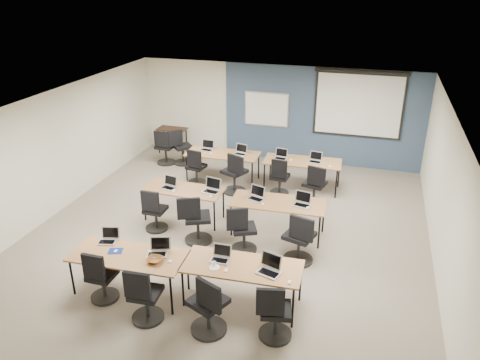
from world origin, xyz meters
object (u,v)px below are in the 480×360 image
(task_chair_3, at_px, (274,316))
(task_chair_4, at_px, (155,214))
(laptop_5, at_px, (212,188))
(spare_chair_a, at_px, (181,150))
(task_chair_0, at_px, (101,280))
(task_chair_1, at_px, (144,299))
(training_table_back_left, at_px, (223,155))
(utility_table, at_px, (172,132))
(training_table_back_right, at_px, (302,163))
(laptop_0, at_px, (109,238))
(task_chair_9, at_px, (235,176))
(laptop_1, at_px, (158,250))
(laptop_10, at_px, (281,156))
(training_table_front_left, at_px, (128,257))
(task_chair_2, at_px, (208,310))
(laptop_9, at_px, (241,152))
(projector_screen, at_px, (359,101))
(task_chair_11, at_px, (315,188))
(task_chair_7, at_px, (299,242))
(task_chair_5, at_px, (196,223))
(task_chair_6, at_px, (242,233))
(laptop_8, at_px, (207,147))
(laptop_4, at_px, (169,185))
(whiteboard, at_px, (266,109))
(task_chair_10, at_px, (279,180))
(laptop_2, at_px, (221,256))
(task_chair_8, at_px, (196,170))
(laptop_7, at_px, (302,202))
(training_table_front_right, at_px, (242,268))
(laptop_3, at_px, (270,268))
(spare_chair_b, at_px, (165,150))
(training_table_mid_right, at_px, (278,204))
(training_table_mid_left, at_px, (183,191))
(laptop_11, at_px, (315,159))

(task_chair_3, bearing_deg, task_chair_4, 129.72)
(laptop_5, bearing_deg, spare_chair_a, 134.38)
(task_chair_0, bearing_deg, task_chair_1, -14.99)
(training_table_back_left, distance_m, utility_table, 2.58)
(training_table_back_right, distance_m, utility_table, 4.39)
(laptop_0, relative_size, task_chair_9, 0.29)
(laptop_1, distance_m, laptop_10, 4.92)
(training_table_front_left, xyz_separation_m, task_chair_2, (1.60, -0.56, -0.26))
(task_chair_2, relative_size, laptop_9, 3.27)
(training_table_back_left, bearing_deg, projector_screen, 28.48)
(task_chair_2, relative_size, task_chair_11, 1.03)
(task_chair_2, distance_m, task_chair_7, 2.44)
(task_chair_5, bearing_deg, task_chair_6, -27.87)
(task_chair_6, distance_m, task_chair_11, 2.63)
(laptop_5, relative_size, laptop_10, 1.16)
(task_chair_7, height_order, laptop_8, task_chair_7)
(laptop_4, distance_m, task_chair_9, 1.92)
(whiteboard, height_order, task_chair_10, whiteboard)
(laptop_2, relative_size, laptop_5, 0.84)
(laptop_8, distance_m, task_chair_8, 0.74)
(laptop_7, bearing_deg, task_chair_3, -75.43)
(task_chair_10, bearing_deg, training_table_front_right, -81.41)
(task_chair_1, distance_m, task_chair_8, 5.17)
(laptop_3, bearing_deg, task_chair_11, 105.16)
(projector_screen, height_order, laptop_2, projector_screen)
(laptop_2, relative_size, laptop_7, 0.90)
(training_table_front_left, distance_m, task_chair_3, 2.60)
(laptop_1, bearing_deg, task_chair_1, -100.26)
(task_chair_2, relative_size, task_chair_4, 1.07)
(task_chair_1, xyz_separation_m, task_chair_5, (-0.11, 2.41, 0.02))
(utility_table, bearing_deg, spare_chair_b, -78.58)
(laptop_7, bearing_deg, projector_screen, 92.07)
(training_table_mid_right, distance_m, spare_chair_b, 4.84)
(laptop_3, bearing_deg, laptop_4, 156.50)
(training_table_mid_left, xyz_separation_m, laptop_4, (-0.32, -0.02, 0.11))
(task_chair_9, distance_m, utility_table, 3.43)
(laptop_4, bearing_deg, laptop_2, -37.77)
(task_chair_3, height_order, laptop_7, same)
(training_table_back_left, xyz_separation_m, task_chair_7, (2.57, -3.25, -0.25))
(projector_screen, distance_m, task_chair_3, 7.35)
(training_table_back_right, height_order, task_chair_8, task_chair_8)
(training_table_front_left, distance_m, training_table_front_right, 1.90)
(task_chair_3, xyz_separation_m, laptop_4, (-3.01, 3.02, 0.39))
(task_chair_4, xyz_separation_m, laptop_11, (2.88, 3.02, 0.39))
(laptop_0, bearing_deg, laptop_3, -15.45)
(projector_screen, distance_m, laptop_7, 4.36)
(training_table_mid_right, bearing_deg, projector_screen, 70.89)
(task_chair_10, height_order, spare_chair_b, spare_chair_b)
(training_table_mid_right, height_order, task_chair_5, task_chair_5)
(training_table_front_left, height_order, task_chair_8, task_chair_8)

